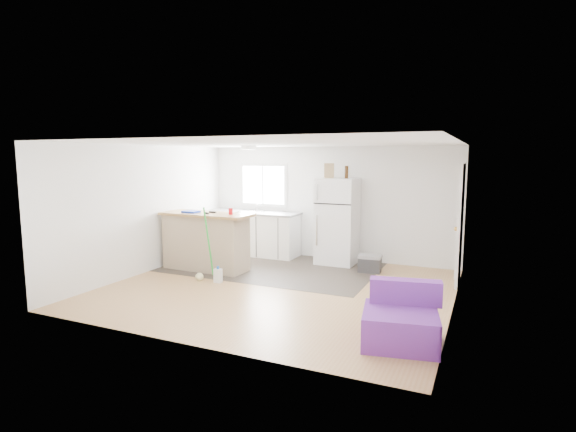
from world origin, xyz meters
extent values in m
cube|color=#AC7C48|center=(0.00, 0.00, -0.01)|extent=(5.50, 5.00, 0.01)
cube|color=white|center=(0.00, 0.00, 2.40)|extent=(5.50, 5.00, 0.01)
cube|color=white|center=(0.00, 2.50, 1.20)|extent=(5.50, 0.01, 2.40)
cube|color=white|center=(0.00, -2.50, 1.20)|extent=(5.50, 0.01, 2.40)
cube|color=white|center=(-2.75, 0.00, 1.20)|extent=(0.01, 5.00, 2.40)
cube|color=white|center=(2.75, 0.00, 1.20)|extent=(0.01, 5.00, 2.40)
cube|color=#332C26|center=(-0.73, 1.25, 0.00)|extent=(4.05, 2.50, 0.00)
cube|color=white|center=(-1.55, 2.49, 1.55)|extent=(1.18, 0.04, 0.98)
cube|color=white|center=(-1.55, 2.47, 1.55)|extent=(1.05, 0.01, 0.85)
cube|color=white|center=(-1.55, 2.46, 1.55)|extent=(0.03, 0.02, 0.85)
cube|color=white|center=(2.72, 1.55, 1.01)|extent=(0.05, 0.82, 2.03)
cube|color=white|center=(2.73, 1.55, 1.02)|extent=(0.03, 0.92, 2.10)
sphere|color=gold|center=(2.67, 1.23, 1.00)|extent=(0.07, 0.07, 0.07)
cylinder|color=white|center=(-1.20, 1.20, 2.36)|extent=(0.30, 0.30, 0.07)
cube|color=white|center=(-1.67, 2.16, 0.46)|extent=(2.11, 0.65, 0.93)
cube|color=slate|center=(-1.67, 2.16, 0.95)|extent=(2.17, 0.69, 0.04)
cube|color=silver|center=(-1.67, 2.13, 0.95)|extent=(0.58, 0.45, 0.06)
cube|color=tan|center=(-1.83, 0.57, 0.53)|extent=(1.66, 0.63, 1.06)
cube|color=#AD7D4A|center=(-1.79, 0.57, 1.09)|extent=(1.83, 0.74, 0.05)
cube|color=white|center=(0.34, 2.12, 0.88)|extent=(0.78, 0.72, 1.75)
cube|color=black|center=(0.34, 1.75, 1.26)|extent=(0.77, 0.01, 0.02)
cube|color=silver|center=(0.03, 1.75, 1.49)|extent=(0.03, 0.02, 0.32)
cube|color=silver|center=(0.03, 1.75, 0.72)|extent=(0.03, 0.02, 0.61)
cube|color=#2D2E30|center=(1.14, 1.66, 0.14)|extent=(0.43, 0.30, 0.28)
cube|color=gray|center=(1.14, 1.66, 0.30)|extent=(0.45, 0.32, 0.06)
cube|color=#6B2D93|center=(2.27, -1.46, 0.20)|extent=(0.98, 0.94, 0.40)
cube|color=#6B2D93|center=(2.27, -1.16, 0.55)|extent=(0.87, 0.35, 0.30)
cube|color=white|center=(-1.10, -0.13, 0.12)|extent=(0.14, 0.10, 0.24)
cylinder|color=blue|center=(-1.10, -0.13, 0.27)|extent=(0.05, 0.05, 0.05)
cylinder|color=green|center=(-1.36, -0.02, 0.68)|extent=(0.08, 0.35, 1.28)
sphere|color=beige|center=(-1.48, -0.15, 0.06)|extent=(0.15, 0.15, 0.15)
cylinder|color=red|center=(-1.24, 0.56, 1.17)|extent=(0.09, 0.09, 0.12)
cube|color=#1331BB|center=(-2.10, 0.49, 1.13)|extent=(0.31, 0.23, 0.04)
cube|color=black|center=(-1.70, 0.64, 1.13)|extent=(0.14, 0.05, 0.03)
cube|color=black|center=(-1.72, 0.47, 1.13)|extent=(0.11, 0.08, 0.03)
cube|color=tan|center=(0.16, 2.07, 1.90)|extent=(0.22, 0.16, 0.30)
cylinder|color=#361E09|center=(0.53, 2.05, 1.88)|extent=(0.09, 0.09, 0.25)
cylinder|color=#361E09|center=(0.53, 2.07, 1.88)|extent=(0.08, 0.08, 0.25)
camera|label=1|loc=(3.14, -6.59, 2.18)|focal=28.00mm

